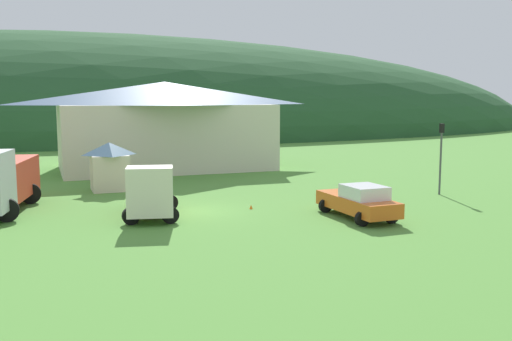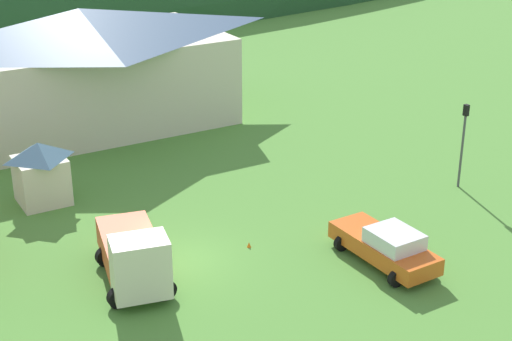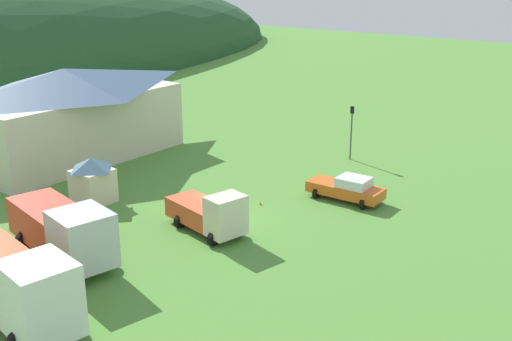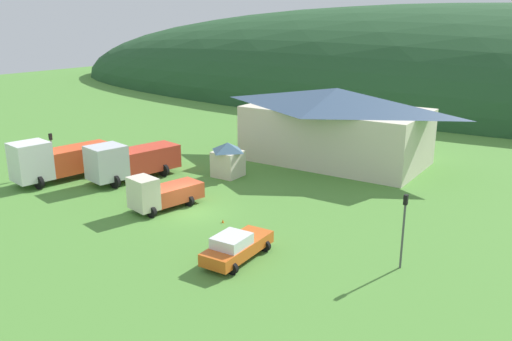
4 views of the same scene
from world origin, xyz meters
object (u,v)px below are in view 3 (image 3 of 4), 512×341
tow_truck_silver (64,230)px  traffic_light_east (351,127)px  depot_building (67,112)px  heavy_rig_white (18,285)px  play_shed_cream (93,180)px  service_pickup_orange (347,188)px  traffic_cone_near_pickup (260,205)px  light_truck_cream (210,213)px

tow_truck_silver → traffic_light_east: size_ratio=1.94×
depot_building → traffic_light_east: 22.27m
depot_building → heavy_rig_white: 25.06m
heavy_rig_white → traffic_light_east: bearing=100.3°
play_shed_cream → service_pickup_orange: size_ratio=0.60×
heavy_rig_white → service_pickup_orange: 21.78m
depot_building → tow_truck_silver: bearing=-128.1°
play_shed_cream → traffic_light_east: size_ratio=0.71×
service_pickup_orange → traffic_cone_near_pickup: (-4.04, 4.02, -0.83)m
play_shed_cream → traffic_cone_near_pickup: play_shed_cream is taller
depot_building → tow_truck_silver: size_ratio=2.13×
heavy_rig_white → service_pickup_orange: (21.40, -3.93, -1.00)m
service_pickup_orange → traffic_cone_near_pickup: bearing=-136.4°
service_pickup_orange → traffic_light_east: 9.30m
heavy_rig_white → tow_truck_silver: size_ratio=1.05×
light_truck_cream → heavy_rig_white: bearing=-79.0°
heavy_rig_white → service_pickup_orange: bearing=89.3°
heavy_rig_white → tow_truck_silver: 6.04m
heavy_rig_white → service_pickup_orange: heavy_rig_white is taller
tow_truck_silver → traffic_cone_near_pickup: bearing=86.7°
light_truck_cream → traffic_cone_near_pickup: size_ratio=12.32×
depot_building → service_pickup_orange: (4.64, -22.48, -2.80)m
light_truck_cream → service_pickup_orange: light_truck_cream is taller
heavy_rig_white → tow_truck_silver: bearing=135.0°
tow_truck_silver → service_pickup_orange: (16.46, -7.42, -0.90)m
tow_truck_silver → traffic_cone_near_pickup: (12.42, -3.40, -1.72)m
play_shed_cream → traffic_cone_near_pickup: size_ratio=6.57×
tow_truck_silver → light_truck_cream: tow_truck_silver is taller
depot_building → light_truck_cream: size_ratio=3.11×
traffic_cone_near_pickup → heavy_rig_white: bearing=-179.7°
play_shed_cream → service_pickup_orange: (10.19, -12.86, -0.72)m
traffic_light_east → tow_truck_silver: bearing=172.6°
play_shed_cream → tow_truck_silver: tow_truck_silver is taller
light_truck_cream → traffic_light_east: 17.45m
play_shed_cream → heavy_rig_white: (-11.20, -8.92, 0.27)m
light_truck_cream → tow_truck_silver: bearing=-105.4°
play_shed_cream → traffic_cone_near_pickup: (6.15, -8.84, -1.55)m
traffic_light_east → traffic_cone_near_pickup: bearing=-179.0°
traffic_cone_near_pickup → service_pickup_orange: bearing=-44.8°
play_shed_cream → light_truck_cream: (0.89, -9.19, -0.33)m
depot_building → light_truck_cream: 19.53m
depot_building → tow_truck_silver: 19.24m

